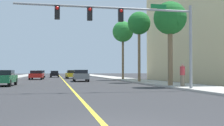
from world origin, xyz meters
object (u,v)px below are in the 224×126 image
at_px(traffic_signal_mast, 132,23).
at_px(palm_far, 123,32).
at_px(palm_mid, 139,24).
at_px(car_white, 41,74).
at_px(car_gray, 81,75).
at_px(palm_near, 170,19).
at_px(pedestrian, 182,75).
at_px(car_green, 3,78).
at_px(car_black, 55,74).
at_px(car_red, 37,75).
at_px(car_yellow, 72,74).

xyz_separation_m(traffic_signal_mast, palm_far, (4.68, 21.19, 2.46)).
bearing_deg(palm_mid, car_white, 113.67).
bearing_deg(car_gray, palm_far, 29.38).
bearing_deg(palm_near, car_white, 108.42).
height_order(palm_near, pedestrian, palm_near).
distance_m(palm_mid, car_gray, 9.99).
bearing_deg(car_white, car_green, -95.59).
distance_m(palm_far, car_black, 22.47).
bearing_deg(traffic_signal_mast, car_gray, 95.37).
height_order(traffic_signal_mast, car_red, traffic_signal_mast).
bearing_deg(car_green, palm_near, 162.67).
height_order(palm_mid, pedestrian, palm_mid).
bearing_deg(car_red, palm_near, -59.50).
xyz_separation_m(traffic_signal_mast, palm_mid, (4.41, 12.55, 2.17)).
xyz_separation_m(palm_mid, car_yellow, (-6.42, 18.35, -5.88)).
bearing_deg(traffic_signal_mast, car_red, 106.06).
bearing_deg(car_white, traffic_signal_mast, -81.67).
xyz_separation_m(palm_near, pedestrian, (0.35, -1.47, -4.53)).
height_order(traffic_signal_mast, palm_mid, palm_mid).
distance_m(palm_mid, car_yellow, 20.31).
bearing_deg(car_green, car_red, -93.99).
bearing_deg(car_red, traffic_signal_mast, -71.38).
bearing_deg(palm_near, pedestrian, -76.61).
bearing_deg(car_white, palm_far, -59.53).
relative_size(car_green, car_gray, 0.89).
distance_m(palm_mid, car_green, 15.54).
relative_size(car_black, car_red, 0.90).
relative_size(car_yellow, car_red, 1.05).
bearing_deg(palm_far, palm_mid, -91.75).
bearing_deg(pedestrian, traffic_signal_mast, 110.24).
bearing_deg(car_yellow, traffic_signal_mast, -89.06).
relative_size(traffic_signal_mast, pedestrian, 6.58).
relative_size(car_white, car_yellow, 0.99).
height_order(car_green, car_red, car_green).
distance_m(car_white, car_yellow, 11.02).
height_order(palm_mid, palm_far, palm_far).
relative_size(car_black, car_gray, 0.84).
bearing_deg(car_yellow, car_gray, -91.33).
height_order(car_black, pedestrian, pedestrian).
distance_m(car_black, car_gray, 22.86).
xyz_separation_m(traffic_signal_mast, car_red, (-7.65, 26.57, -3.72)).
bearing_deg(car_red, palm_far, -21.04).
relative_size(palm_near, car_yellow, 1.53).
bearing_deg(car_gray, pedestrian, -65.53).
relative_size(palm_near, car_black, 1.78).
distance_m(palm_mid, palm_far, 8.65).
xyz_separation_m(car_red, pedestrian, (12.37, -24.14, 0.30)).
bearing_deg(pedestrian, palm_near, 6.40).
height_order(palm_far, car_white, palm_far).
distance_m(palm_mid, car_white, 30.87).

